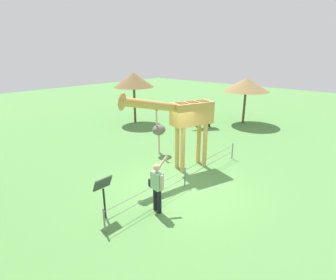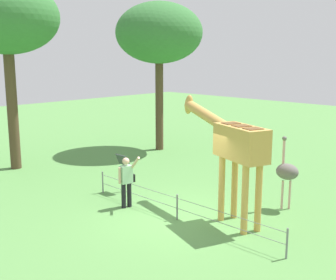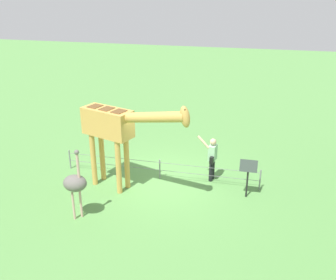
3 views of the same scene
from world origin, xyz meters
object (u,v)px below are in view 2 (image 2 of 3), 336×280
at_px(visitor, 127,179).
at_px(info_sign, 123,165).
at_px(ostrich, 287,172).
at_px(tree_east, 159,34).
at_px(giraffe, 234,145).
at_px(tree_northeast, 6,19).

bearing_deg(visitor, info_sign, -35.57).
relative_size(ostrich, info_sign, 1.70).
height_order(visitor, ostrich, ostrich).
height_order(tree_east, info_sign, tree_east).
height_order(giraffe, ostrich, giraffe).
distance_m(ostrich, tree_east, 10.40).
xyz_separation_m(ostrich, tree_northeast, (10.47, 3.50, 4.84)).
height_order(giraffe, info_sign, giraffe).
xyz_separation_m(ostrich, tree_east, (8.84, -3.24, 4.42)).
distance_m(ostrich, info_sign, 5.41).
height_order(giraffe, tree_east, tree_east).
xyz_separation_m(tree_east, info_sign, (-4.00, 5.64, -4.65)).
height_order(visitor, tree_northeast, tree_northeast).
bearing_deg(giraffe, tree_east, -32.22).
relative_size(tree_east, info_sign, 5.37).
xyz_separation_m(visitor, tree_northeast, (6.91, 0.18, 5.11)).
height_order(giraffe, tree_northeast, tree_northeast).
bearing_deg(tree_northeast, tree_east, -103.59).
height_order(tree_east, tree_northeast, tree_northeast).
height_order(ostrich, info_sign, ostrich).
distance_m(giraffe, tree_northeast, 10.71).
relative_size(visitor, info_sign, 1.28).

